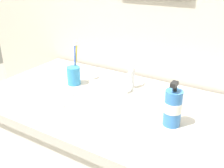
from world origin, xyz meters
TOP-DOWN VIEW (x-y plane):
  - tiled_wall_back at (0.00, 0.37)m, footprint 2.47×0.04m
  - sink_basin at (-0.02, -0.04)m, footprint 0.42×0.42m
  - faucet at (-0.02, 0.16)m, footprint 0.02×0.14m
  - toothbrush_cup at (-0.29, 0.07)m, footprint 0.07×0.07m
  - toothbrush_blue at (-0.29, 0.09)m, footprint 0.01×0.03m
  - toothbrush_yellow at (-0.29, 0.10)m, footprint 0.01×0.05m
  - soap_dispenser at (0.26, -0.04)m, footprint 0.07×0.07m

SIDE VIEW (x-z plane):
  - sink_basin at x=-0.02m, z-range 0.77..0.86m
  - toothbrush_cup at x=-0.29m, z-range 0.84..0.94m
  - faucet at x=-0.02m, z-range 0.85..0.97m
  - soap_dispenser at x=0.26m, z-range 0.83..1.01m
  - toothbrush_yellow at x=-0.29m, z-range 0.86..1.07m
  - toothbrush_blue at x=-0.29m, z-range 0.86..1.07m
  - tiled_wall_back at x=0.00m, z-range 0.00..2.40m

